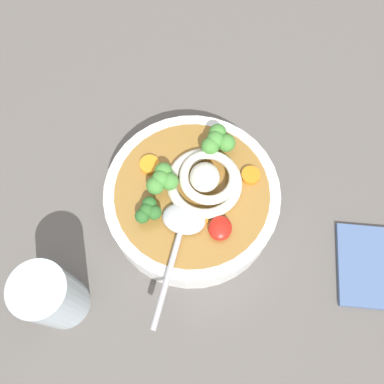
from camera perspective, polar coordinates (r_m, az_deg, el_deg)
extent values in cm
cube|color=#5B5651|center=(68.62, 2.76, -1.89)|extent=(105.75, 105.75, 3.46)
cylinder|color=white|center=(63.83, 0.00, -1.01)|extent=(25.23, 25.23, 6.09)
cylinder|color=olive|center=(63.60, 0.00, -0.93)|extent=(22.20, 22.20, 5.61)
torus|color=silver|center=(60.68, 1.59, 1.08)|extent=(10.72, 10.72, 1.48)
torus|color=silver|center=(59.83, 2.22, 2.00)|extent=(11.48, 11.48, 1.33)
sphere|color=silver|center=(58.91, 1.64, 1.80)|extent=(4.16, 4.16, 4.16)
ellipsoid|color=#B7B7BC|center=(58.79, -1.08, -3.58)|extent=(4.49, 6.06, 1.60)
cylinder|color=#B7B7BC|center=(57.02, -3.05, -10.53)|extent=(15.01, 1.01, 0.80)
ellipsoid|color=red|center=(58.51, 3.75, -4.80)|extent=(3.54, 3.19, 1.59)
cylinder|color=#7A9E60|center=(63.34, 3.04, 6.07)|extent=(1.31, 1.31, 1.41)
sphere|color=#478938|center=(61.59, 3.14, 6.94)|extent=(2.58, 2.58, 2.58)
sphere|color=#478938|center=(62.42, 3.42, 7.83)|extent=(2.58, 2.58, 2.58)
sphere|color=#478938|center=(61.18, 2.43, 6.06)|extent=(2.58, 2.58, 2.58)
sphere|color=#478938|center=(61.67, 4.30, 6.57)|extent=(2.58, 2.58, 2.58)
cylinder|color=#7A9E60|center=(60.86, -4.02, 1.05)|extent=(1.27, 1.27, 1.37)
sphere|color=#478938|center=(59.08, -4.15, 1.77)|extent=(2.50, 2.50, 2.50)
sphere|color=#478938|center=(59.76, -3.78, 2.75)|extent=(2.50, 2.50, 2.50)
sphere|color=#478938|center=(58.86, -4.88, 0.86)|extent=(2.50, 2.50, 2.50)
sphere|color=#478938|center=(59.04, -2.97, 1.41)|extent=(2.50, 2.50, 2.50)
cylinder|color=#7A9E60|center=(59.58, -5.84, -2.91)|extent=(1.03, 1.03, 1.10)
sphere|color=#2D6628|center=(58.11, -5.98, -2.41)|extent=(2.02, 2.02, 2.02)
sphere|color=#2D6628|center=(58.58, -5.67, -1.57)|extent=(2.02, 2.02, 2.02)
sphere|color=#2D6628|center=(58.00, -6.59, -3.17)|extent=(2.02, 2.02, 2.02)
sphere|color=#2D6628|center=(58.06, -5.02, -2.71)|extent=(2.02, 2.02, 2.02)
cylinder|color=orange|center=(62.59, -5.63, 3.63)|extent=(2.89, 2.89, 0.75)
cylinder|color=orange|center=(62.15, 7.77, 2.20)|extent=(2.73, 2.73, 0.75)
cylinder|color=orange|center=(59.38, 1.07, -3.70)|extent=(2.22, 2.22, 0.40)
cylinder|color=silver|center=(59.83, -18.04, -13.03)|extent=(7.21, 7.21, 12.53)
cube|color=#4C6693|center=(69.35, 23.60, -9.09)|extent=(14.08, 14.15, 0.80)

